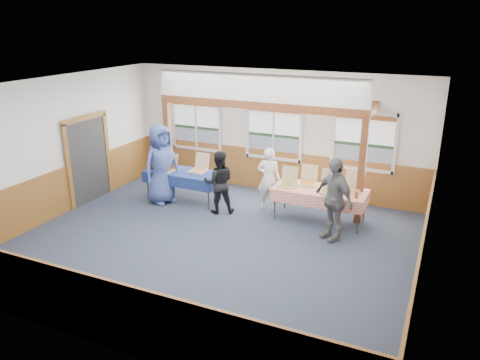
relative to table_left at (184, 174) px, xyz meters
The scene contains 31 objects.
floor 2.70m from the table_left, 46.06° to the right, with size 8.00×8.00×0.00m, color #262C3E.
ceiling 3.61m from the table_left, 46.06° to the right, with size 8.00×8.00×0.00m, color white.
wall_back 2.59m from the table_left, 41.94° to the left, with size 8.00×8.00×0.00m, color silver.
wall_front 5.74m from the table_left, 71.41° to the right, with size 8.00×8.00×0.00m, color silver.
wall_left 3.02m from the table_left, 139.45° to the right, with size 8.00×8.00×0.00m, color silver.
wall_right 6.17m from the table_left, 17.90° to the right, with size 8.00×8.00×0.00m, color silver.
wainscot_back 2.42m from the table_left, 41.50° to the left, with size 7.98×0.05×1.10m, color brown.
wainscot_front 5.65m from the table_left, 71.33° to the right, with size 7.98×0.05×1.10m, color brown.
wainscot_left 2.87m from the table_left, 139.13° to the right, with size 0.05×6.98×1.10m, color brown.
wainscot_right 6.08m from the table_left, 17.97° to the right, with size 0.05×6.98×1.10m, color brown.
cased_opening 2.39m from the table_left, 155.62° to the right, with size 0.06×1.30×2.10m, color #2D2D2D.
window_left 1.92m from the table_left, 107.29° to the left, with size 1.56×0.10×1.46m.
window_mid 2.59m from the table_left, 41.18° to the left, with size 1.56×0.10×1.46m.
window_right 4.51m from the table_left, 21.06° to the left, with size 1.56×0.10×1.46m.
post_left 0.95m from the table_left, 148.49° to the left, with size 0.15×0.15×2.40m, color #5B2E14.
post_right 4.36m from the table_left, ahead, with size 0.15×0.15×2.40m, color #5B2E14.
cross_beam 2.58m from the table_left, 13.21° to the left, with size 5.15×0.18×0.18m, color #5B2E14.
table_left is the anchor object (origin of this frame).
table_right 3.48m from the table_left, ahead, with size 2.13×1.04×0.76m.
pizza_box_a 0.43m from the table_left, 164.66° to the right, with size 0.42×0.49×0.41m.
pizza_box_b 0.40m from the table_left, 24.89° to the left, with size 0.40×0.48×0.43m.
pizza_box_c 2.73m from the table_left, ahead, with size 0.38×0.47×0.41m.
pizza_box_d 3.14m from the table_left, ahead, with size 0.43×0.50×0.41m.
pizza_box_e 3.72m from the table_left, ahead, with size 0.52×0.60×0.47m.
pizza_box_f 4.14m from the table_left, ahead, with size 0.45×0.52×0.44m.
veggie_tray 0.75m from the table_left, behind, with size 0.40×0.40×0.09m.
drink_glass 4.33m from the table_left, ahead, with size 0.07×0.07×0.15m, color #A9561C.
woman_white 2.20m from the table_left, ahead, with size 0.56×0.37×1.53m, color silver.
woman_black 1.23m from the table_left, 16.61° to the right, with size 0.73×0.57×1.50m, color black.
man_blue 0.62m from the table_left, 138.58° to the right, with size 0.97×0.63×1.98m, color #394E90.
person_grey 4.02m from the table_left, ahead, with size 1.04×0.43×1.77m, color slate.
Camera 1 is at (4.10, -7.70, 4.38)m, focal length 35.00 mm.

